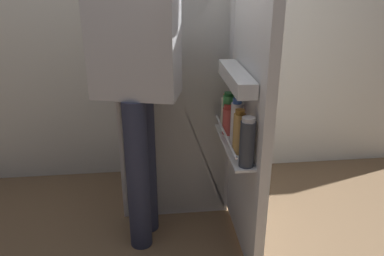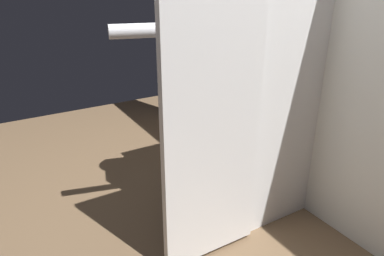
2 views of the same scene
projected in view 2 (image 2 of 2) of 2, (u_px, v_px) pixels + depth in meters
The scene contains 4 objects.
ground_plane at pixel (192, 220), 2.65m from camera, with size 5.65×5.65×0.00m, color brown.
kitchen_wall at pixel (295, 46), 2.59m from camera, with size 4.40×0.10×2.41m, color silver.
refrigerator at pixel (252, 101), 2.52m from camera, with size 0.70×1.22×1.71m.
person at pixel (185, 79), 2.42m from camera, with size 0.56×0.80×1.71m.
Camera 2 is at (1.86, -1.11, 1.67)m, focal length 33.35 mm.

